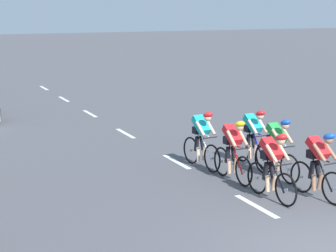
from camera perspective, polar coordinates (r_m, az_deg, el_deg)
The scene contains 7 objects.
lane_markings_centre at distance 19.92m, azimuth -4.05°, elevation -0.69°, with size 0.14×25.60×0.01m.
cyclist_lead at distance 13.19m, azimuth 9.83°, elevation -3.65°, with size 0.44×1.72×1.56m.
cyclist_second at distance 13.48m, azimuth 14.06°, elevation -3.50°, with size 0.45×1.72×1.56m.
cyclist_third at distance 14.46m, azimuth 6.19°, elevation -2.21°, with size 0.42×1.72×1.56m.
cyclist_fourth at distance 14.80m, azimuth 10.30°, elevation -2.02°, with size 0.44×1.72×1.56m.
cyclist_fifth at distance 15.55m, azimuth 3.22°, elevation -1.19°, with size 0.45×1.72×1.56m.
cyclist_sixth at distance 15.90m, azimuth 8.08°, elevation -1.00°, with size 0.44×1.72×1.56m.
Camera 1 is at (-6.65, -7.46, 4.19)m, focal length 64.50 mm.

